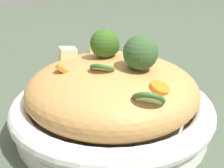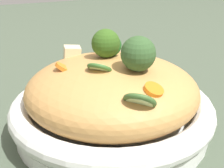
{
  "view_description": "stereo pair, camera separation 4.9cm",
  "coord_description": "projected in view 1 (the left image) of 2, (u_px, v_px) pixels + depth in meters",
  "views": [
    {
      "loc": [
        -0.39,
        0.24,
        0.27
      ],
      "look_at": [
        0.0,
        0.0,
        0.08
      ],
      "focal_mm": 50.25,
      "sensor_mm": 36.0,
      "label": 1
    },
    {
      "loc": [
        -0.41,
        0.2,
        0.27
      ],
      "look_at": [
        0.0,
        0.0,
        0.08
      ],
      "focal_mm": 50.25,
      "sensor_mm": 36.0,
      "label": 2
    }
  ],
  "objects": [
    {
      "name": "noodle_heap",
      "position": [
        112.0,
        90.0,
        0.5
      ],
      "size": [
        0.27,
        0.27,
        0.1
      ],
      "color": "#B98447",
      "rests_on": "serving_bowl"
    },
    {
      "name": "zucchini_slices",
      "position": [
        129.0,
        87.0,
        0.41
      ],
      "size": [
        0.14,
        0.07,
        0.05
      ],
      "color": "#BFDE9B",
      "rests_on": "serving_bowl"
    },
    {
      "name": "serving_bowl",
      "position": [
        112.0,
        113.0,
        0.51
      ],
      "size": [
        0.33,
        0.33,
        0.06
      ],
      "color": "white",
      "rests_on": "ground_plane"
    },
    {
      "name": "broccoli_florets",
      "position": [
        121.0,
        49.0,
        0.47
      ],
      "size": [
        0.13,
        0.08,
        0.06
      ],
      "color": "#93AE71",
      "rests_on": "serving_bowl"
    },
    {
      "name": "chicken_chunks",
      "position": [
        93.0,
        51.0,
        0.54
      ],
      "size": [
        0.07,
        0.1,
        0.04
      ],
      "color": "beige",
      "rests_on": "serving_bowl"
    },
    {
      "name": "ground_plane",
      "position": [
        112.0,
        129.0,
        0.52
      ],
      "size": [
        3.0,
        3.0,
        0.0
      ],
      "primitive_type": "plane",
      "color": "#414D3C"
    },
    {
      "name": "carrot_coins",
      "position": [
        122.0,
        75.0,
        0.44
      ],
      "size": [
        0.15,
        0.14,
        0.03
      ],
      "color": "orange",
      "rests_on": "serving_bowl"
    }
  ]
}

